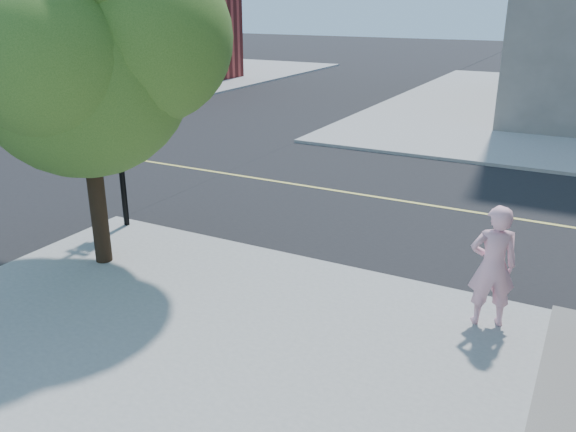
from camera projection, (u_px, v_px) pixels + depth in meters
The scene contains 7 objects.
ground at pixel (150, 228), 13.34m from camera, with size 140.00×140.00×0.00m, color black.
road_ew at pixel (253, 178), 17.07m from camera, with size 140.00×9.00×0.01m, color black.
sidewalk_nw at pixel (97, 72), 41.26m from camera, with size 26.00×25.00×0.12m, color gray.
man_on_phone at pixel (493, 266), 8.89m from camera, with size 0.71×0.46×1.94m, color #F2ADC3.
street_tree at pixel (84, 42), 9.98m from camera, with size 4.75×4.32×6.31m.
signal_pole at pixel (39, 59), 12.94m from camera, with size 3.80×0.43×4.30m.
car_a at pixel (14, 97), 26.78m from camera, with size 2.35×5.09×1.42m, color white.
Camera 1 is at (8.58, -9.51, 4.87)m, focal length 36.87 mm.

